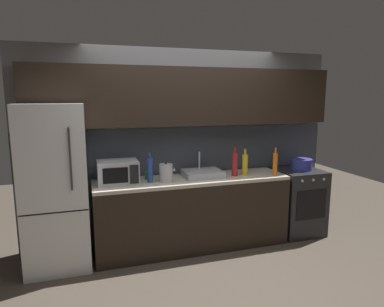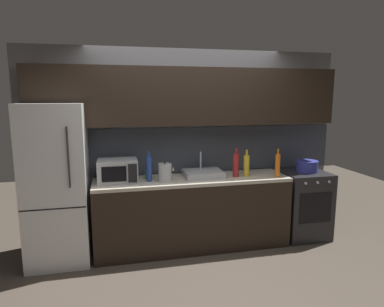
% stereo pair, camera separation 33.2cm
% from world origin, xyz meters
% --- Properties ---
extents(ground_plane, '(10.00, 10.00, 0.00)m').
position_xyz_m(ground_plane, '(0.00, 0.00, 0.00)').
color(ground_plane, '#4C4238').
extents(back_wall, '(4.15, 0.44, 2.50)m').
position_xyz_m(back_wall, '(0.00, 1.20, 1.55)').
color(back_wall, slate).
rests_on(back_wall, ground).
extents(counter_run, '(2.41, 0.60, 0.90)m').
position_xyz_m(counter_run, '(0.00, 0.90, 0.45)').
color(counter_run, black).
rests_on(counter_run, ground).
extents(refrigerator, '(0.68, 0.69, 1.83)m').
position_xyz_m(refrigerator, '(-1.58, 0.90, 0.91)').
color(refrigerator, white).
rests_on(refrigerator, ground).
extents(oven_range, '(0.60, 0.62, 0.90)m').
position_xyz_m(oven_range, '(1.54, 0.90, 0.45)').
color(oven_range, '#232326').
rests_on(oven_range, ground).
extents(microwave, '(0.46, 0.35, 0.27)m').
position_xyz_m(microwave, '(-0.90, 0.92, 1.04)').
color(microwave, '#A8AAAF').
rests_on(microwave, counter_run).
extents(sink_basin, '(0.48, 0.38, 0.30)m').
position_xyz_m(sink_basin, '(0.14, 0.93, 0.94)').
color(sink_basin, '#ADAFB5').
rests_on(sink_basin, counter_run).
extents(kettle, '(0.19, 0.16, 0.24)m').
position_xyz_m(kettle, '(-0.35, 0.83, 1.01)').
color(kettle, '#B7BABF').
rests_on(kettle, counter_run).
extents(wine_bottle_yellow, '(0.08, 0.08, 0.34)m').
position_xyz_m(wine_bottle_yellow, '(0.69, 0.86, 1.04)').
color(wine_bottle_yellow, gold).
rests_on(wine_bottle_yellow, counter_run).
extents(wine_bottle_blue, '(0.07, 0.07, 0.36)m').
position_xyz_m(wine_bottle_blue, '(-0.54, 0.86, 1.05)').
color(wine_bottle_blue, '#234299').
rests_on(wine_bottle_blue, counter_run).
extents(wine_bottle_red, '(0.08, 0.08, 0.36)m').
position_xyz_m(wine_bottle_red, '(0.55, 0.85, 1.05)').
color(wine_bottle_red, '#A82323').
rests_on(wine_bottle_red, counter_run).
extents(wine_bottle_orange, '(0.06, 0.06, 0.36)m').
position_xyz_m(wine_bottle_orange, '(1.06, 0.73, 1.05)').
color(wine_bottle_orange, orange).
rests_on(wine_bottle_orange, counter_run).
extents(mug_green, '(0.07, 0.07, 0.10)m').
position_xyz_m(mug_green, '(-0.54, 1.01, 0.95)').
color(mug_green, '#1E6B2D').
rests_on(mug_green, counter_run).
extents(cooking_pot, '(0.29, 0.29, 0.15)m').
position_xyz_m(cooking_pot, '(1.58, 0.90, 0.98)').
color(cooking_pot, '#333899').
rests_on(cooking_pot, oven_range).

